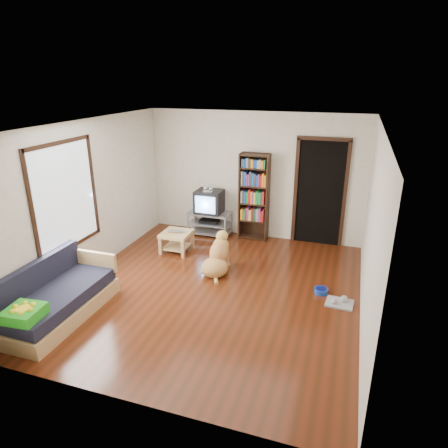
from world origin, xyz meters
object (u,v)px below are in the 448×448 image
(grey_rag, at_px, (339,303))
(tv_stand, at_px, (209,222))
(dog_bowl, at_px, (321,291))
(coffee_table, at_px, (176,238))
(bookshelf, at_px, (254,192))
(laptop, at_px, (176,232))
(dog, at_px, (218,258))
(crt_tv, at_px, (210,201))
(green_cushion, at_px, (24,313))
(sofa, at_px, (57,299))

(grey_rag, relative_size, tv_stand, 0.44)
(dog_bowl, bearing_deg, grey_rag, -39.81)
(tv_stand, distance_m, coffee_table, 1.10)
(tv_stand, height_order, bookshelf, bookshelf)
(laptop, bearing_deg, dog, -41.15)
(tv_stand, xyz_separation_m, crt_tv, (0.00, 0.02, 0.47))
(tv_stand, distance_m, bookshelf, 1.20)
(grey_rag, bearing_deg, green_cushion, -148.46)
(crt_tv, bearing_deg, bookshelf, 4.32)
(dog, bearing_deg, sofa, -130.79)
(dog_bowl, distance_m, dog, 1.82)
(dog_bowl, relative_size, dog, 0.25)
(crt_tv, distance_m, bookshelf, 0.99)
(laptop, xyz_separation_m, grey_rag, (3.15, -0.98, -0.40))
(tv_stand, distance_m, dog, 1.79)
(dog, bearing_deg, bookshelf, 83.48)
(crt_tv, xyz_separation_m, sofa, (-0.97, -3.65, -0.48))
(sofa, bearing_deg, bookshelf, 62.68)
(sofa, bearing_deg, tv_stand, 74.98)
(dog, bearing_deg, dog_bowl, -5.82)
(crt_tv, distance_m, dog, 1.88)
(laptop, relative_size, tv_stand, 0.35)
(laptop, distance_m, bookshelf, 1.81)
(tv_stand, bearing_deg, dog, -65.20)
(laptop, relative_size, dog, 0.35)
(green_cushion, relative_size, laptop, 1.35)
(dog_bowl, bearing_deg, dog, 174.18)
(dog_bowl, bearing_deg, laptop, 165.65)
(tv_stand, relative_size, bookshelf, 0.50)
(grey_rag, relative_size, crt_tv, 0.69)
(bookshelf, bearing_deg, tv_stand, -174.37)
(bookshelf, relative_size, coffee_table, 3.27)
(grey_rag, xyz_separation_m, coffee_table, (-3.15, 1.01, 0.27))
(tv_stand, bearing_deg, coffee_table, -105.77)
(laptop, relative_size, bookshelf, 0.17)
(dog_bowl, height_order, dog, dog)
(green_cushion, xyz_separation_m, crt_tv, (0.85, 4.36, 0.25))
(green_cushion, xyz_separation_m, laptop, (0.55, 3.25, -0.08))
(grey_rag, xyz_separation_m, bookshelf, (-1.90, 2.16, 0.99))
(coffee_table, bearing_deg, tv_stand, 74.23)
(sofa, relative_size, dog, 2.01)
(green_cushion, height_order, dog_bowl, green_cushion)
(tv_stand, relative_size, crt_tv, 1.55)
(grey_rag, relative_size, bookshelf, 0.22)
(tv_stand, bearing_deg, sofa, -105.02)
(coffee_table, relative_size, dog, 0.61)
(bookshelf, height_order, sofa, bookshelf)
(green_cushion, xyz_separation_m, bookshelf, (1.80, 4.43, 0.51))
(dog_bowl, xyz_separation_m, crt_tv, (-2.55, 1.83, 0.70))
(laptop, height_order, coffee_table, laptop)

